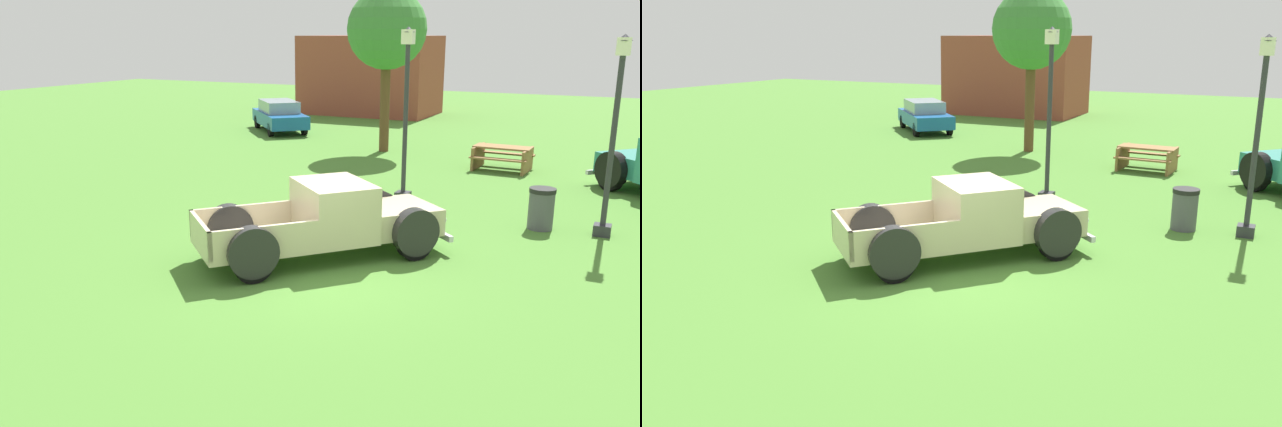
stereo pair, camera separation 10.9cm
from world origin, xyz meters
The scene contains 9 objects.
ground_plane centered at (0.00, 0.00, 0.00)m, with size 80.00×80.00×0.00m, color #477A2D.
pickup_truck_foreground centered at (0.02, 0.92, 0.72)m, with size 4.55×4.83×1.50m.
sedan_distant_a centered at (-9.68, 15.37, 0.72)m, with size 4.07×4.15×1.38m.
lamp_post_near centered at (4.69, 4.74, 2.25)m, with size 0.36×0.36×4.30m.
lamp_post_far centered at (-0.29, 5.69, 2.34)m, with size 0.36×0.36×4.47m.
picnic_table centered at (1.20, 11.02, 0.49)m, with size 1.86×1.55×0.78m.
trash_can centered at (3.38, 4.66, 0.48)m, with size 0.59×0.59×0.95m.
oak_tree_east centered at (-3.55, 12.63, 4.41)m, with size 2.90×2.90×5.91m.
brick_pavilion centered at (-8.69, 23.65, 2.09)m, with size 7.03×4.41×4.19m.
Camera 1 is at (5.33, -10.37, 4.31)m, focal length 36.73 mm.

